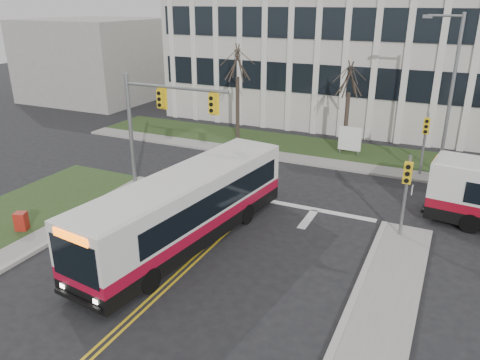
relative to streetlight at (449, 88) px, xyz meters
name	(u,v)px	position (x,y,z in m)	size (l,w,h in m)	color
ground	(175,278)	(-8.03, -16.20, -5.19)	(120.00, 120.00, 0.00)	black
sidewalk_cross	(381,171)	(-3.03, -1.00, -5.12)	(44.00, 1.60, 0.14)	#9E9B93
building_lawn	(388,158)	(-3.03, 1.80, -5.13)	(44.00, 5.00, 0.12)	#2D411C
office_building	(419,49)	(-3.03, 13.80, 0.81)	(40.00, 16.00, 12.00)	#BAB6AC
building_annex	(97,59)	(-34.03, 9.80, -1.19)	(12.00, 12.00, 8.00)	#9E9B93
mast_arm_signal	(155,113)	(-13.65, -9.04, -0.94)	(6.11, 0.38, 6.20)	slate
signal_pole_near	(406,185)	(-0.83, -9.30, -2.69)	(0.34, 0.39, 3.80)	slate
signal_pole_far	(425,136)	(-0.83, -0.80, -2.69)	(0.34, 0.39, 3.80)	slate
streetlight	(449,88)	(0.00, 0.00, 0.00)	(2.15, 0.25, 9.20)	slate
directory_sign	(350,139)	(-5.53, 1.30, -4.02)	(1.50, 0.12, 2.00)	slate
tree_left	(238,64)	(-14.03, 1.80, 0.32)	(1.80, 1.80, 7.70)	#42352B
tree_mid	(350,80)	(-6.03, 2.00, -0.31)	(1.80, 1.80, 6.82)	#42352B
bus_main	(187,210)	(-9.03, -13.58, -3.66)	(2.50, 11.54, 3.08)	silver
newspaper_box_red	(22,222)	(-16.30, -15.95, -4.72)	(0.50, 0.45, 0.95)	#A31F15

